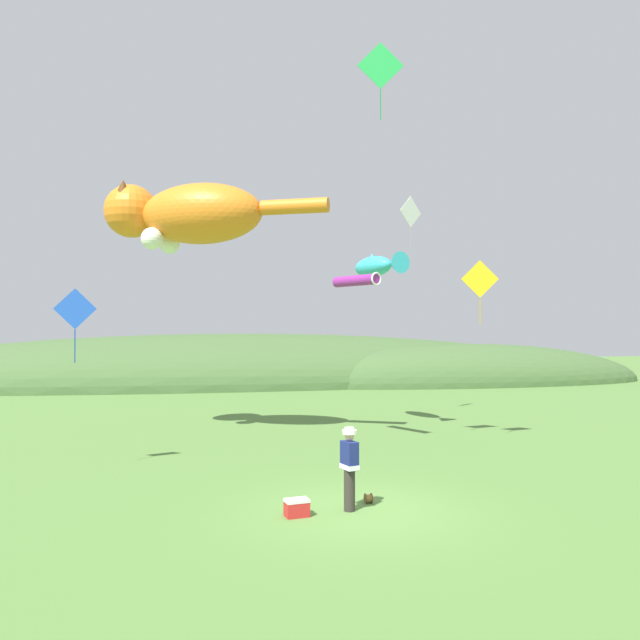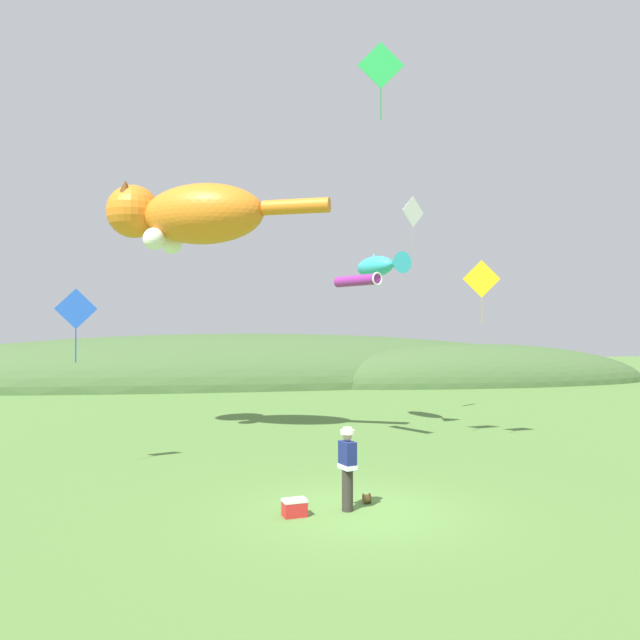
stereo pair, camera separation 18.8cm
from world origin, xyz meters
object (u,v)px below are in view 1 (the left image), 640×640
Objects in this scene: kite_giant_cat at (186,215)px; kite_diamond_white at (411,212)px; festival_attendant at (349,466)px; kite_diamond_gold at (480,280)px; kite_diamond_blue at (75,310)px; kite_diamond_green at (380,66)px; kite_fish_windsock at (378,266)px; picnic_cooler at (297,508)px; kite_tube_streamer at (357,281)px; kite_spool at (368,498)px.

kite_diamond_white is at bearing 14.89° from kite_giant_cat.
festival_attendant is 9.95m from kite_diamond_gold.
kite_diamond_white reaches higher than kite_diamond_blue.
kite_diamond_green is 1.13× the size of kite_diamond_blue.
kite_diamond_green reaches higher than festival_attendant.
kite_fish_windsock is 8.01m from kite_diamond_green.
kite_diamond_white reaches higher than picnic_cooler.
kite_diamond_white reaches higher than kite_diamond_gold.
kite_giant_cat reaches higher than kite_tube_streamer.
kite_diamond_gold reaches higher than kite_tube_streamer.
festival_attendant is 8.02× the size of kite_spool.
kite_tube_streamer is (5.55, -2.53, -2.43)m from kite_giant_cat.
kite_diamond_gold is (6.19, 6.32, 4.55)m from festival_attendant.
kite_tube_streamer is 7.10m from kite_diamond_white.
kite_spool is at bearing -114.64° from kite_diamond_white.
festival_attendant is 0.79× the size of kite_diamond_green.
festival_attendant is at bearing -115.97° from kite_diamond_white.
kite_spool is 9.75m from kite_diamond_gold.
kite_tube_streamer is 0.88× the size of kite_diamond_white.
kite_diamond_green is 9.11m from kite_diamond_white.
kite_fish_windsock reaches higher than picnic_cooler.
kite_diamond_white is at bearing 53.03° from kite_tube_streamer.
kite_spool is 15.47m from kite_diamond_white.
kite_diamond_gold is at bearing -87.13° from kite_diamond_white.
kite_tube_streamer is 6.63m from kite_diamond_green.
kite_diamond_white reaches higher than festival_attendant.
picnic_cooler is 0.24× the size of kite_diamond_white.
kite_diamond_gold is (2.37, -3.81, -0.78)m from kite_fish_windsock.
kite_diamond_gold is at bearing 6.75° from kite_diamond_blue.
kite_diamond_blue reaches higher than kite_spool.
kite_diamond_green is (2.07, 4.29, 10.52)m from festival_attendant.
kite_giant_cat is at bearing 161.03° from kite_diamond_gold.
kite_spool is at bearing 19.65° from picnic_cooler.
kite_tube_streamer is at bearing 76.69° from kite_spool.
kite_spool is 11.92m from kite_fish_windsock.
kite_diamond_blue reaches higher than festival_attendant.
picnic_cooler is at bearing -172.69° from festival_attendant.
kite_giant_cat is 3.39× the size of kite_diamond_green.
kite_diamond_gold is (4.06, -0.78, 0.04)m from kite_tube_streamer.
kite_diamond_green reaches higher than picnic_cooler.
kite_diamond_green is at bearing 53.90° from picnic_cooler.
kite_tube_streamer is at bearing 169.17° from kite_diamond_gold.
kite_fish_windsock is at bearing 27.56° from kite_diamond_blue.
kite_diamond_blue is (-12.23, -7.27, -4.40)m from kite_diamond_white.
kite_diamond_green reaches higher than kite_diamond_blue.
festival_attendant is 0.79× the size of kite_diamond_white.
kite_diamond_blue is at bearing 176.25° from kite_diamond_green.
kite_diamond_gold is at bearing -58.12° from kite_fish_windsock.
kite_spool is 0.03× the size of kite_giant_cat.
kite_giant_cat is at bearing 109.60° from festival_attendant.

